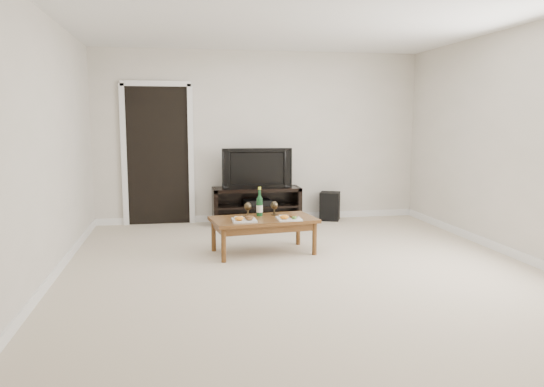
{
  "coord_description": "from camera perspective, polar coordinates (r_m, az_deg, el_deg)",
  "views": [
    {
      "loc": [
        -1.27,
        -5.35,
        1.57
      ],
      "look_at": [
        -0.17,
        0.76,
        0.7
      ],
      "focal_mm": 35.0,
      "sensor_mm": 36.0,
      "label": 1
    }
  ],
  "objects": [
    {
      "name": "floor",
      "position": [
        5.72,
        3.07,
        -7.97
      ],
      "size": [
        5.5,
        5.5,
        0.0
      ],
      "primitive_type": "plane",
      "color": "beige",
      "rests_on": "ground"
    },
    {
      "name": "back_wall",
      "position": [
        8.22,
        -1.3,
        6.1
      ],
      "size": [
        5.0,
        0.04,
        2.6
      ],
      "primitive_type": "cube",
      "color": "silver",
      "rests_on": "ground"
    },
    {
      "name": "ceiling",
      "position": [
        5.6,
        3.29,
        18.78
      ],
      "size": [
        5.0,
        5.5,
        0.04
      ],
      "primitive_type": "cube",
      "color": "white",
      "rests_on": "back_wall"
    },
    {
      "name": "doorway",
      "position": [
        8.11,
        -12.17,
        3.95
      ],
      "size": [
        0.9,
        0.02,
        2.05
      ],
      "primitive_type": "cube",
      "color": "black",
      "rests_on": "ground"
    },
    {
      "name": "media_console",
      "position": [
        8.04,
        -1.68,
        -1.29
      ],
      "size": [
        1.32,
        0.45,
        0.55
      ],
      "primitive_type": "cube",
      "color": "black",
      "rests_on": "ground"
    },
    {
      "name": "television",
      "position": [
        7.96,
        -1.69,
        2.79
      ],
      "size": [
        1.04,
        0.18,
        0.6
      ],
      "primitive_type": "imported",
      "rotation": [
        0.0,
        0.0,
        -0.04
      ],
      "color": "black",
      "rests_on": "media_console"
    },
    {
      "name": "av_receiver",
      "position": [
        8.02,
        -1.59,
        -0.95
      ],
      "size": [
        0.42,
        0.33,
        0.08
      ],
      "primitive_type": "cube",
      "rotation": [
        0.0,
        0.0,
        0.08
      ],
      "color": "black",
      "rests_on": "media_console"
    },
    {
      "name": "subwoofer",
      "position": [
        8.36,
        6.24,
        -1.35
      ],
      "size": [
        0.38,
        0.38,
        0.44
      ],
      "primitive_type": "cube",
      "rotation": [
        0.0,
        0.0,
        -0.39
      ],
      "color": "black",
      "rests_on": "ground"
    },
    {
      "name": "coffee_table",
      "position": [
        6.28,
        -0.94,
        -4.54
      ],
      "size": [
        1.28,
        0.82,
        0.42
      ],
      "primitive_type": "cube",
      "rotation": [
        0.0,
        0.0,
        0.14
      ],
      "color": "brown",
      "rests_on": "ground"
    },
    {
      "name": "plate_left",
      "position": [
        6.05,
        -3.01,
        -2.65
      ],
      "size": [
        0.27,
        0.27,
        0.07
      ],
      "primitive_type": "cube",
      "color": "white",
      "rests_on": "coffee_table"
    },
    {
      "name": "plate_right",
      "position": [
        6.14,
        1.83,
        -2.5
      ],
      "size": [
        0.27,
        0.27,
        0.07
      ],
      "primitive_type": "cube",
      "color": "white",
      "rests_on": "coffee_table"
    },
    {
      "name": "wine_bottle",
      "position": [
        6.34,
        -1.35,
        -0.86
      ],
      "size": [
        0.07,
        0.07,
        0.35
      ],
      "primitive_type": "cylinder",
      "color": "#103A1A",
      "rests_on": "coffee_table"
    },
    {
      "name": "goblet_left",
      "position": [
        6.34,
        -2.61,
        -1.7
      ],
      "size": [
        0.09,
        0.09,
        0.17
      ],
      "primitive_type": null,
      "color": "#3B3020",
      "rests_on": "coffee_table"
    },
    {
      "name": "goblet_right",
      "position": [
        6.41,
        0.25,
        -1.58
      ],
      "size": [
        0.09,
        0.09,
        0.17
      ],
      "primitive_type": null,
      "color": "#3B3020",
      "rests_on": "coffee_table"
    }
  ]
}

